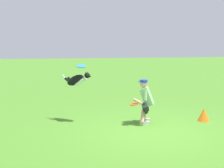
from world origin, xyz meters
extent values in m
plane|color=#4A8528|center=(0.00, 0.00, 0.00)|extent=(60.00, 60.00, 0.00)
cube|color=silver|center=(-0.11, -0.92, 0.05)|extent=(0.26, 0.10, 0.10)
cylinder|color=tan|center=(-0.06, -0.94, 0.24)|extent=(0.22, 0.33, 0.37)
cylinder|color=#202428|center=(-0.11, -0.89, 0.47)|extent=(0.29, 0.43, 0.37)
cube|color=silver|center=(0.00, -0.66, 0.05)|extent=(0.26, 0.10, 0.10)
cylinder|color=tan|center=(0.05, -0.68, 0.24)|extent=(0.22, 0.33, 0.37)
cylinder|color=#202428|center=(-0.02, -0.67, 0.47)|extent=(0.29, 0.43, 0.37)
cube|color=#90C686|center=(-0.09, -0.77, 0.81)|extent=(0.50, 0.47, 0.58)
cylinder|color=#90C686|center=(-0.15, -0.97, 0.87)|extent=(0.14, 0.16, 0.29)
cylinder|color=#90C686|center=(0.00, -0.60, 0.87)|extent=(0.14, 0.16, 0.29)
cylinder|color=tan|center=(0.20, -0.65, 0.69)|extent=(0.30, 0.18, 0.19)
cylinder|color=tan|center=(-0.12, -1.00, 0.71)|extent=(0.13, 0.16, 0.27)
sphere|color=tan|center=(0.00, -0.81, 1.17)|extent=(0.21, 0.21, 0.21)
cylinder|color=#233AB6|center=(0.00, -0.81, 1.26)|extent=(0.22, 0.22, 0.07)
cylinder|color=#233AB6|center=(0.10, -0.85, 1.23)|extent=(0.12, 0.12, 0.02)
ellipsoid|color=black|center=(1.94, -1.37, 1.24)|extent=(0.69, 0.56, 0.49)
ellipsoid|color=white|center=(1.80, -1.29, 1.21)|extent=(0.13, 0.19, 0.16)
sphere|color=black|center=(1.60, -1.17, 1.40)|extent=(0.17, 0.17, 0.17)
cone|color=black|center=(1.53, -1.13, 1.38)|extent=(0.12, 0.12, 0.09)
cone|color=black|center=(1.65, -1.14, 1.48)|extent=(0.06, 0.06, 0.07)
cone|color=black|center=(1.59, -1.23, 1.48)|extent=(0.06, 0.06, 0.07)
cylinder|color=white|center=(1.83, -1.22, 1.20)|extent=(0.30, 0.22, 0.24)
cylinder|color=white|center=(1.75, -1.35, 1.20)|extent=(0.30, 0.22, 0.24)
cylinder|color=black|center=(2.13, -1.40, 1.20)|extent=(0.30, 0.22, 0.24)
cylinder|color=black|center=(2.05, -1.53, 1.20)|extent=(0.30, 0.22, 0.24)
cylinder|color=white|center=(2.26, -1.56, 1.29)|extent=(0.20, 0.14, 0.23)
cylinder|color=#2985E8|center=(1.77, -1.23, 1.67)|extent=(0.32, 0.31, 0.10)
cylinder|color=#EA4C11|center=(0.32, -0.68, 0.61)|extent=(0.33, 0.33, 0.05)
cone|color=orange|center=(-1.87, -0.76, 0.20)|extent=(0.36, 0.36, 0.40)
camera|label=1|loc=(2.11, 7.14, 2.45)|focal=46.04mm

